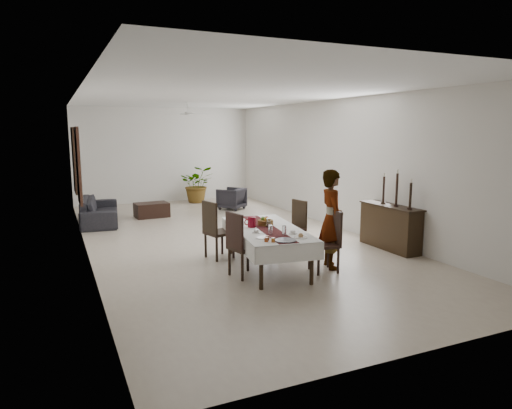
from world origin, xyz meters
name	(u,v)px	position (x,y,z in m)	size (l,w,h in m)	color
floor	(226,238)	(0.00, 0.00, 0.00)	(6.00, 12.00, 0.00)	#C2B29A
ceiling	(225,95)	(0.00, 0.00, 3.20)	(6.00, 12.00, 0.02)	white
wall_back	(165,155)	(0.00, 6.00, 1.60)	(6.00, 0.02, 3.20)	white
wall_front	(425,211)	(0.00, -6.00, 1.60)	(6.00, 0.02, 3.20)	white
wall_left	(82,173)	(-3.00, 0.00, 1.60)	(0.02, 12.00, 3.20)	white
wall_right	(338,164)	(3.00, 0.00, 1.60)	(0.02, 12.00, 3.20)	white
dining_table_top	(267,230)	(-0.12, -2.41, 0.69)	(0.95, 2.28, 0.05)	black
table_leg_fl	(261,269)	(-0.69, -3.42, 0.33)	(0.07, 0.07, 0.67)	black
table_leg_fr	(312,264)	(0.14, -3.54, 0.33)	(0.07, 0.07, 0.67)	black
table_leg_bl	(231,237)	(-0.38, -1.27, 0.33)	(0.07, 0.07, 0.67)	black
table_leg_br	(271,235)	(0.45, -1.40, 0.33)	(0.07, 0.07, 0.67)	black
tablecloth_top	(267,228)	(-0.12, -2.41, 0.72)	(1.12, 2.45, 0.01)	white
tablecloth_drape_left	(236,238)	(-0.67, -2.33, 0.58)	(0.01, 2.45, 0.29)	white
tablecloth_drape_right	(296,234)	(0.43, -2.49, 0.58)	(0.01, 2.45, 0.29)	white
tablecloth_drape_near	(290,253)	(-0.30, -3.62, 0.58)	(1.12, 0.01, 0.29)	white
tablecloth_drape_far	(249,223)	(0.06, -1.20, 0.58)	(1.12, 0.01, 0.29)	white
table_runner	(267,228)	(-0.12, -2.41, 0.73)	(0.33, 2.38, 0.00)	#561819
red_pitcher	(252,222)	(-0.34, -2.23, 0.82)	(0.14, 0.14, 0.19)	maroon
pitcher_handle	(247,222)	(-0.42, -2.22, 0.82)	(0.11, 0.11, 0.02)	maroon
wine_glass_near	(284,230)	(-0.10, -3.04, 0.80)	(0.07, 0.07, 0.16)	silver
wine_glass_mid	(270,230)	(-0.29, -2.91, 0.80)	(0.07, 0.07, 0.16)	silver
wine_glass_far	(268,223)	(-0.07, -2.37, 0.80)	(0.07, 0.07, 0.16)	silver
teacup_right	(293,232)	(0.08, -3.01, 0.75)	(0.09, 0.09, 0.06)	white
saucer_right	(293,234)	(0.08, -3.01, 0.73)	(0.14, 0.14, 0.01)	white
teacup_left	(256,231)	(-0.45, -2.69, 0.75)	(0.09, 0.09, 0.06)	silver
saucer_left	(256,233)	(-0.45, -2.69, 0.73)	(0.14, 0.14, 0.01)	white
plate_near_right	(301,237)	(0.06, -3.30, 0.73)	(0.23, 0.23, 0.01)	white
bread_near_right	(301,236)	(0.06, -3.30, 0.76)	(0.09, 0.09, 0.09)	tan
plate_near_left	(263,238)	(-0.51, -3.07, 0.73)	(0.23, 0.23, 0.01)	silver
plate_far_left	(243,223)	(-0.35, -1.85, 0.73)	(0.23, 0.23, 0.01)	white
serving_tray	(285,240)	(-0.27, -3.39, 0.73)	(0.34, 0.34, 0.02)	#3F4044
jam_jar_a	(273,240)	(-0.48, -3.39, 0.76)	(0.06, 0.06, 0.07)	#9B4C16
jam_jar_b	(266,240)	(-0.56, -3.32, 0.76)	(0.06, 0.06, 0.07)	maroon
jam_jar_c	(267,238)	(-0.50, -3.24, 0.76)	(0.06, 0.06, 0.07)	maroon
fruit_basket	(265,223)	(-0.04, -2.18, 0.77)	(0.29, 0.29, 0.10)	brown
fruit_red	(267,219)	(-0.01, -2.16, 0.84)	(0.09, 0.09, 0.09)	maroon
fruit_green	(263,219)	(-0.07, -2.15, 0.84)	(0.08, 0.08, 0.08)	#4A7A24
fruit_yellow	(266,219)	(-0.05, -2.23, 0.84)	(0.08, 0.08, 0.08)	gold
chair_right_near_seat	(324,245)	(0.69, -3.03, 0.47)	(0.45, 0.45, 0.05)	black
chair_right_near_leg_fl	(338,261)	(0.85, -3.23, 0.22)	(0.05, 0.05, 0.45)	black
chair_right_near_leg_fr	(328,255)	(0.89, -2.86, 0.22)	(0.05, 0.05, 0.45)	black
chair_right_near_leg_bl	(319,263)	(0.48, -3.19, 0.22)	(0.05, 0.05, 0.45)	black
chair_right_near_leg_br	(309,257)	(0.52, -2.82, 0.22)	(0.05, 0.05, 0.45)	black
chair_right_near_back	(335,227)	(0.89, -3.05, 0.78)	(0.45, 0.04, 0.58)	black
chair_right_far_seat	(292,229)	(0.81, -1.62, 0.46)	(0.44, 0.44, 0.05)	black
chair_right_far_leg_fl	(304,241)	(1.02, -1.77, 0.22)	(0.04, 0.04, 0.44)	black
chair_right_far_leg_fr	(293,238)	(0.95, -1.41, 0.22)	(0.04, 0.04, 0.44)	black
chair_right_far_leg_bl	(290,244)	(0.67, -1.84, 0.22)	(0.04, 0.04, 0.44)	black
chair_right_far_leg_br	(279,240)	(0.60, -1.48, 0.22)	(0.04, 0.04, 0.44)	black
chair_right_far_back	(299,214)	(1.01, -1.59, 0.76)	(0.44, 0.04, 0.56)	black
chair_left_near_seat	(245,248)	(-0.66, -2.70, 0.49)	(0.47, 0.47, 0.05)	black
chair_left_near_leg_fl	(229,262)	(-0.89, -2.56, 0.23)	(0.05, 0.05, 0.46)	black
chair_left_near_leg_fr	(242,267)	(-0.81, -2.93, 0.23)	(0.05, 0.05, 0.46)	black
chair_left_near_leg_bl	(248,258)	(-0.52, -2.48, 0.23)	(0.05, 0.05, 0.46)	black
chair_left_near_leg_br	(261,263)	(-0.43, -2.85, 0.23)	(0.05, 0.05, 0.46)	black
chair_left_near_back	(234,231)	(-0.87, -2.75, 0.81)	(0.47, 0.04, 0.60)	black
chair_left_far_seat	(219,233)	(-0.68, -1.47, 0.49)	(0.47, 0.47, 0.05)	black
chair_left_far_leg_fl	(206,246)	(-0.92, -1.33, 0.23)	(0.05, 0.05, 0.47)	black
chair_left_far_leg_fr	(217,250)	(-0.82, -1.70, 0.23)	(0.05, 0.05, 0.47)	black
chair_left_far_leg_bl	(222,243)	(-0.54, -1.23, 0.23)	(0.05, 0.05, 0.47)	black
chair_left_far_leg_br	(234,246)	(-0.45, -1.61, 0.23)	(0.05, 0.05, 0.47)	black
chair_left_far_back	(210,218)	(-0.89, -1.52, 0.82)	(0.47, 0.04, 0.60)	black
woman	(332,219)	(0.94, -2.87, 0.88)	(0.64, 0.42, 1.77)	gray
sideboard_body	(390,228)	(2.78, -2.26, 0.44)	(0.39, 1.48, 0.89)	black
sideboard_top	(391,206)	(2.78, -2.26, 0.90)	(0.43, 1.54, 0.03)	black
candlestick_near_base	(410,209)	(2.78, -2.80, 0.93)	(0.10, 0.10, 0.03)	black
candlestick_near_shaft	(410,195)	(2.78, -2.80, 1.19)	(0.05, 0.05, 0.49)	black
candlestick_near_candle	(411,181)	(2.78, -2.80, 1.48)	(0.04, 0.04, 0.08)	white
candlestick_mid_base	(396,206)	(2.78, -2.40, 0.93)	(0.10, 0.10, 0.03)	black
candlestick_mid_shaft	(397,189)	(2.78, -2.40, 1.26)	(0.05, 0.05, 0.64)	black
candlestick_mid_candle	(398,171)	(2.78, -2.40, 1.62)	(0.04, 0.04, 0.08)	beige
candlestick_far_base	(383,203)	(2.78, -2.01, 0.93)	(0.10, 0.10, 0.03)	black
candlestick_far_shaft	(384,189)	(2.78, -2.01, 1.22)	(0.05, 0.05, 0.54)	black
candlestick_far_candle	(384,175)	(2.78, -2.01, 1.53)	(0.04, 0.04, 0.08)	beige
sofa	(100,210)	(-2.46, 3.02, 0.34)	(2.30, 0.90, 0.67)	#252327
armchair	(232,199)	(1.51, 3.58, 0.34)	(0.72, 0.74, 0.67)	#242226
coffee_table	(152,210)	(-1.03, 3.29, 0.20)	(0.91, 0.61, 0.41)	black
potted_plant	(197,184)	(0.95, 5.36, 0.62)	(1.12, 0.97, 1.25)	#355823
mirror_frame_near	(78,166)	(-2.96, 2.20, 1.60)	(0.06, 1.05, 1.85)	black
mirror_glass_near	(80,166)	(-2.92, 2.20, 1.60)	(0.01, 0.90, 1.70)	white
mirror_frame_far	(74,160)	(-2.96, 4.30, 1.60)	(0.06, 1.05, 1.85)	black
mirror_glass_far	(75,160)	(-2.92, 4.30, 1.60)	(0.01, 0.90, 1.70)	silver
fan_rod	(187,106)	(0.00, 3.00, 3.10)	(0.04, 0.04, 0.20)	white
fan_hub	(188,113)	(0.00, 3.00, 2.90)	(0.16, 0.16, 0.08)	silver
fan_blade_n	(184,114)	(0.00, 3.35, 2.90)	(0.10, 0.55, 0.01)	silver
fan_blade_s	(191,113)	(0.00, 2.65, 2.90)	(0.10, 0.55, 0.01)	white
fan_blade_e	(200,114)	(0.35, 3.00, 2.90)	(0.55, 0.10, 0.01)	silver
fan_blade_w	(175,113)	(-0.35, 3.00, 2.90)	(0.55, 0.10, 0.01)	white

